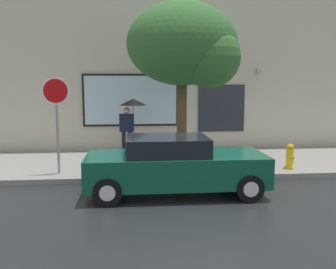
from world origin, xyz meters
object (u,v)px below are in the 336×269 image
Objects in this scene: street_tree at (188,47)px; fire_hydrant at (290,156)px; parked_car at (174,166)px; pedestrian_with_umbrella at (131,111)px; stop_sign at (56,106)px.

fire_hydrant is at bearing -8.51° from street_tree.
parked_car is 4.08m from fire_hydrant.
street_tree is at bearing 171.49° from fire_hydrant.
pedestrian_with_umbrella is (-1.05, 4.10, 1.00)m from parked_car.
street_tree is 1.81× the size of stop_sign.
fire_hydrant is 5.39m from pedestrian_with_umbrella.
parked_car is at bearing -154.14° from fire_hydrant.
stop_sign reaches higher than fire_hydrant.
parked_car is 4.35m from pedestrian_with_umbrella.
pedestrian_with_umbrella is 0.41× the size of street_tree.
parked_car reaches higher than fire_hydrant.
stop_sign reaches higher than parked_car.
street_tree reaches higher than parked_car.
pedestrian_with_umbrella reaches higher than parked_car.
fire_hydrant is at bearing -26.16° from pedestrian_with_umbrella.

